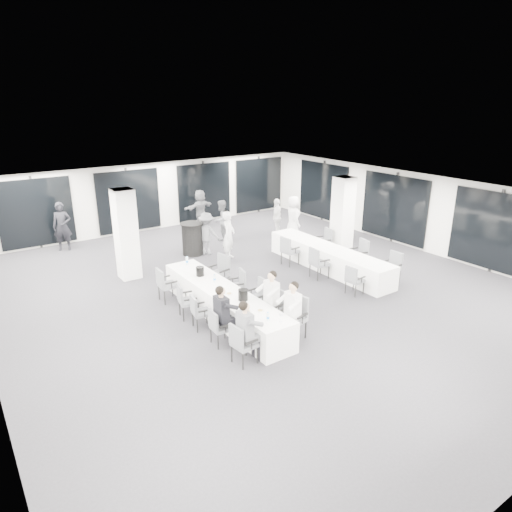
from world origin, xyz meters
The scene contains 43 objects.
room centered at (0.89, 1.11, 1.39)m, with size 14.04×16.04×2.84m.
column_left centered at (-2.80, 3.20, 1.40)m, with size 0.60×0.60×2.80m, color white.
column_right centered at (4.20, 1.00, 1.40)m, with size 0.60×0.60×2.80m, color white.
banquet_table_main centered at (-1.78, -0.82, 0.38)m, with size 0.90×5.00×0.75m, color white.
banquet_table_side centered at (2.81, 0.17, 0.38)m, with size 0.90×5.00×0.75m, color white.
cocktail_table centered at (-0.15, 4.04, 0.59)m, with size 0.83×0.83×1.16m.
chair_main_left_near centered at (-2.61, -2.96, 0.53)m, with size 0.51×0.55×0.93m.
chair_main_left_second centered at (-2.60, -1.99, 0.49)m, with size 0.45×0.50×0.86m.
chair_main_left_mid centered at (-2.60, -1.05, 0.49)m, with size 0.50×0.54×0.87m.
chair_main_left_fourth centered at (-2.61, -0.33, 0.52)m, with size 0.55×0.58×0.92m.
chair_main_left_far centered at (-2.61, 0.88, 0.55)m, with size 0.49×0.55×0.96m.
chair_main_right_near centered at (-0.94, -2.71, 0.59)m, with size 0.62×0.65×1.03m.
chair_main_right_second centered at (-0.95, -1.90, 0.52)m, with size 0.50×0.55×0.92m.
chair_main_right_mid centered at (-0.94, -1.25, 0.55)m, with size 0.49×0.55×0.96m.
chair_main_right_fourth centered at (-0.95, -0.24, 0.52)m, with size 0.55×0.58×0.90m.
chair_main_right_far centered at (-0.94, 0.73, 0.60)m, with size 0.62×0.66×1.04m.
chair_side_left_near centered at (1.99, -1.74, 0.49)m, with size 0.47×0.51×0.86m.
chair_side_left_mid centered at (1.98, -0.23, 0.57)m, with size 0.55×0.60×0.99m.
chair_side_left_far centered at (1.98, 1.22, 0.56)m, with size 0.53×0.59×0.98m.
chair_side_right_near centered at (3.65, -1.76, 0.54)m, with size 0.48×0.54×0.95m.
chair_side_right_mid centered at (3.65, -0.43, 0.57)m, with size 0.59×0.63×1.01m.
chair_side_right_far centered at (3.65, 1.25, 0.56)m, with size 0.60×0.63×0.99m.
seated_guest_a centered at (-2.44, -2.95, 0.81)m, with size 0.50×0.38×1.44m.
seated_guest_b centered at (-2.44, -1.99, 0.81)m, with size 0.50×0.38×1.44m.
seated_guest_c centered at (-1.11, -2.73, 0.81)m, with size 0.50×0.38×1.44m.
seated_guest_d centered at (-1.11, -1.91, 0.81)m, with size 0.50×0.38×1.44m.
standing_guest_a centered at (0.69, 2.92, 0.96)m, with size 0.70×0.56×1.92m, color white.
standing_guest_b centered at (1.62, 4.99, 0.90)m, with size 0.87×0.53×1.80m, color #575A5F.
standing_guest_c centered at (0.28, 3.77, 0.86)m, with size 1.12×0.57×1.73m, color #575A5F.
standing_guest_d centered at (3.78, 4.23, 0.86)m, with size 1.01×0.57×1.72m, color white.
standing_guest_e centered at (4.07, 3.55, 0.96)m, with size 0.93×0.57×1.93m, color white.
standing_guest_f centered at (1.84, 7.16, 0.92)m, with size 1.69×0.65×1.84m, color #575A5F.
standing_guest_g centered at (-3.82, 7.20, 1.02)m, with size 0.74×0.60×2.03m, color black.
standing_guest_h centered at (5.51, 2.26, 1.00)m, with size 0.96×0.59×2.00m, color #575A5F.
ice_bucket_near centered at (-1.70, -1.64, 0.89)m, with size 0.24×0.24×0.27m, color black.
ice_bucket_far centered at (-1.80, 0.35, 0.88)m, with size 0.22×0.22×0.25m, color black.
water_bottle_a centered at (-1.84, -2.85, 0.85)m, with size 0.06×0.06×0.20m, color silver.
water_bottle_b centered at (-1.70, -0.26, 0.85)m, with size 0.06×0.06×0.20m, color silver.
water_bottle_c centered at (-1.69, 1.35, 0.87)m, with size 0.07×0.07×0.23m, color silver.
plate_a centered at (-1.97, -2.23, 0.76)m, with size 0.19×0.19×0.03m.
plate_b centered at (-1.70, -2.36, 0.76)m, with size 0.19×0.19×0.03m.
plate_c centered at (-1.79, -1.14, 0.76)m, with size 0.19×0.19×0.03m.
wine_glass centered at (-1.64, -3.05, 0.92)m, with size 0.08×0.08×0.22m.
Camera 1 is at (-7.14, -10.04, 5.38)m, focal length 32.00 mm.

